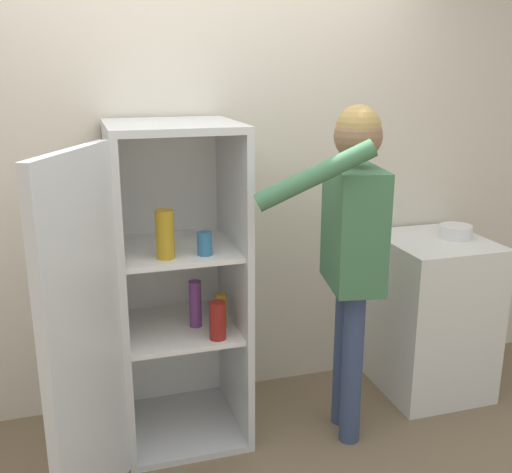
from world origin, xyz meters
The scene contains 5 objects.
wall_back centered at (0.00, 0.98, 1.27)m, with size 7.00×0.06×2.55m.
refrigerator centered at (-0.29, 0.52, 0.82)m, with size 0.94×1.21×1.64m.
person centered at (0.63, 0.33, 1.11)m, with size 0.71×0.55×1.72m.
counter centered at (1.31, 0.61, 0.47)m, with size 0.58×0.63×0.93m.
bowl centered at (1.43, 0.61, 0.97)m, with size 0.19×0.19×0.08m.
Camera 1 is at (-0.64, -2.24, 1.89)m, focal length 42.00 mm.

